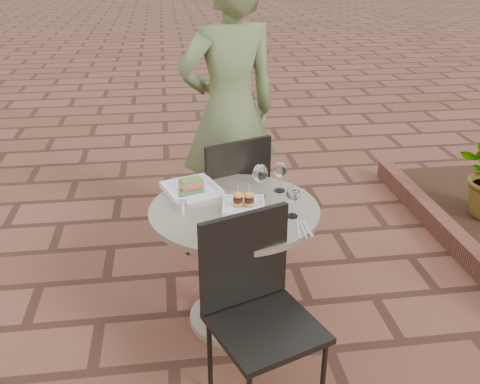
{
  "coord_description": "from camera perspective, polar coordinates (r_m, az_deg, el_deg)",
  "views": [
    {
      "loc": [
        -0.37,
        -2.58,
        2.0
      ],
      "look_at": [
        -0.02,
        -0.09,
        0.82
      ],
      "focal_mm": 40.0,
      "sensor_mm": 36.0,
      "label": 1
    }
  ],
  "objects": [
    {
      "name": "planter_curb",
      "position": [
        3.98,
        23.1,
        -5.95
      ],
      "size": [
        0.12,
        3.0,
        0.15
      ],
      "primitive_type": "cube",
      "color": "brown",
      "rests_on": "ground"
    },
    {
      "name": "cafe_table",
      "position": [
        2.93,
        -0.58,
        -5.99
      ],
      "size": [
        0.9,
        0.9,
        0.73
      ],
      "color": "gray",
      "rests_on": "ground"
    },
    {
      "name": "wine_glass_mid",
      "position": [
        2.87,
        2.17,
        1.93
      ],
      "size": [
        0.08,
        0.08,
        0.19
      ],
      "color": "white",
      "rests_on": "cafe_table"
    },
    {
      "name": "chair_far",
      "position": [
        3.39,
        -1.02,
        -0.12
      ],
      "size": [
        0.57,
        0.57,
        0.93
      ],
      "rotation": [
        0.0,
        0.0,
        3.52
      ],
      "color": "black",
      "rests_on": "ground"
    },
    {
      "name": "wine_glass_right",
      "position": [
        2.68,
        5.67,
        -0.37
      ],
      "size": [
        0.07,
        0.07,
        0.17
      ],
      "color": "white",
      "rests_on": "cafe_table"
    },
    {
      "name": "plate_sliders",
      "position": [
        2.8,
        0.39,
        -1.2
      ],
      "size": [
        0.25,
        0.25,
        0.14
      ],
      "rotation": [
        0.0,
        0.0,
        -0.15
      ],
      "color": "white",
      "rests_on": "cafe_table"
    },
    {
      "name": "chair_near",
      "position": [
        2.44,
        1.66,
        -11.23
      ],
      "size": [
        0.57,
        0.57,
        0.93
      ],
      "rotation": [
        0.0,
        0.0,
        0.36
      ],
      "color": "black",
      "rests_on": "ground"
    },
    {
      "name": "ground",
      "position": [
        3.28,
        0.2,
        -12.33
      ],
      "size": [
        60.0,
        60.0,
        0.0
      ],
      "primitive_type": "plane",
      "color": "brown",
      "rests_on": "ground"
    },
    {
      "name": "steel_ramekin",
      "position": [
        2.8,
        -6.33,
        -1.44
      ],
      "size": [
        0.08,
        0.08,
        0.05
      ],
      "primitive_type": "cylinder",
      "rotation": [
        0.0,
        0.0,
        -0.37
      ],
      "color": "silver",
      "rests_on": "cafe_table"
    },
    {
      "name": "plate_tuna",
      "position": [
        2.65,
        1.87,
        -3.16
      ],
      "size": [
        0.29,
        0.29,
        0.03
      ],
      "rotation": [
        0.0,
        0.0,
        0.46
      ],
      "color": "white",
      "rests_on": "cafe_table"
    },
    {
      "name": "plate_salmon",
      "position": [
        2.99,
        -5.22,
        0.42
      ],
      "size": [
        0.36,
        0.36,
        0.08
      ],
      "rotation": [
        0.0,
        0.0,
        0.33
      ],
      "color": "white",
      "rests_on": "cafe_table"
    },
    {
      "name": "wine_glass_far",
      "position": [
        2.96,
        4.32,
        2.31
      ],
      "size": [
        0.07,
        0.07,
        0.17
      ],
      "color": "white",
      "rests_on": "cafe_table"
    },
    {
      "name": "cutlery_set",
      "position": [
        2.62,
        6.76,
        -3.97
      ],
      "size": [
        0.09,
        0.19,
        0.0
      ],
      "primitive_type": null,
      "rotation": [
        0.0,
        0.0,
        -0.02
      ],
      "color": "silver",
      "rests_on": "cafe_table"
    },
    {
      "name": "diner",
      "position": [
        3.61,
        -1.13,
        8.5
      ],
      "size": [
        0.8,
        0.63,
        1.93
      ],
      "primitive_type": "imported",
      "rotation": [
        0.0,
        0.0,
        3.41
      ],
      "color": "#576739",
      "rests_on": "ground"
    }
  ]
}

